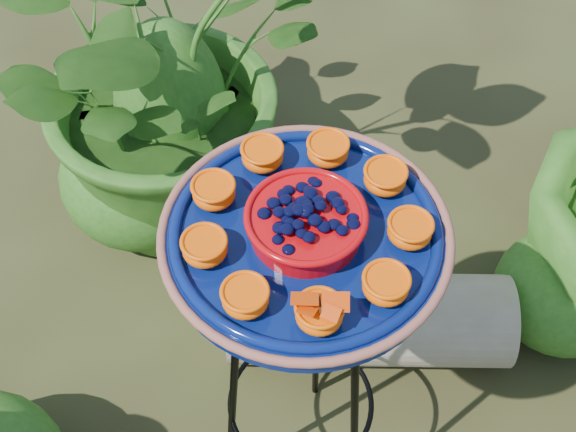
# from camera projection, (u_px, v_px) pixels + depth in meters

# --- Properties ---
(ground_plane) EXTENTS (20.00, 20.00, 0.00)m
(ground_plane) POSITION_uv_depth(u_px,v_px,m) (320.00, 427.00, 1.83)
(ground_plane) COLOR black
(ground_plane) RESTS_ON ground
(tripod_stand) EXTENTS (0.32, 0.33, 0.79)m
(tripod_stand) POSITION_uv_depth(u_px,v_px,m) (302.00, 351.00, 1.41)
(tripod_stand) COLOR black
(tripod_stand) RESTS_ON ground
(feeder_dish) EXTENTS (0.45, 0.45, 0.09)m
(feeder_dish) POSITION_uv_depth(u_px,v_px,m) (306.00, 233.00, 1.13)
(feeder_dish) COLOR #071653
(feeder_dish) RESTS_ON tripod_stand
(driftwood_log) EXTENTS (0.67, 0.28, 0.22)m
(driftwood_log) POSITION_uv_depth(u_px,v_px,m) (368.00, 319.00, 1.87)
(driftwood_log) COLOR tan
(driftwood_log) RESTS_ON ground
(shrub_back_left) EXTENTS (1.13, 1.14, 0.96)m
(shrub_back_left) POSITION_uv_depth(u_px,v_px,m) (165.00, 61.00, 1.88)
(shrub_back_left) COLOR #255416
(shrub_back_left) RESTS_ON ground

